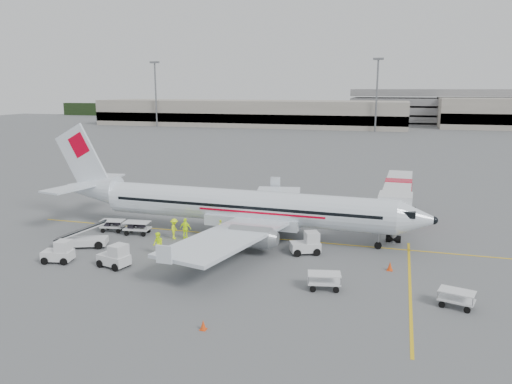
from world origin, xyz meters
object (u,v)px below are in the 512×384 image
Objects in this scene: jet_bridge at (397,202)px; aircraft at (245,184)px; tug_fore at (305,243)px; tug_aft at (58,251)px; belt_loader at (83,231)px; tug_mid at (114,255)px.

aircraft is at bearing -146.89° from jet_bridge.
tug_aft is at bearing 177.63° from tug_fore.
tug_fore reaches higher than tug_aft.
tug_aft is (0.37, -3.88, -0.54)m from belt_loader.
belt_loader is 2.30× the size of tug_aft.
belt_loader is 6.31m from tug_mid.
aircraft is at bearing 69.38° from tug_mid.
belt_loader is 2.20× the size of tug_mid.
tug_fore is at bearing -26.00° from aircraft.
jet_bridge reaches higher than belt_loader.
jet_bridge is at bearing 33.77° from tug_fore.
jet_bridge reaches higher than tug_fore.
aircraft reaches higher than tug_fore.
tug_mid is at bearing -136.34° from jet_bridge.
aircraft reaches higher than tug_aft.
belt_loader is (-25.74, -14.99, -0.84)m from jet_bridge.
tug_aft is at bearing -136.60° from aircraft.
belt_loader reaches higher than tug_mid.
tug_fore is at bearing -120.20° from jet_bridge.
tug_aft is (-12.03, -10.69, -4.00)m from aircraft.
tug_mid is (-13.47, -7.10, -0.00)m from tug_fore.
jet_bridge is at bearing 8.91° from belt_loader.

